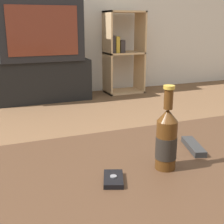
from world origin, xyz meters
TOP-DOWN VIEW (x-y plane):
  - coffee_table at (0.00, 0.00)m, footprint 1.35×0.87m
  - tv_stand at (0.19, 2.76)m, footprint 1.02×0.38m
  - television at (0.19, 2.76)m, footprint 0.85×0.46m
  - bookshelf at (1.16, 2.81)m, footprint 0.45×0.30m
  - beer_bottle at (0.10, 0.06)m, footprint 0.06×0.06m
  - cell_phone at (-0.08, 0.05)m, footprint 0.08×0.10m
  - remote_control at (0.27, 0.15)m, footprint 0.08×0.16m

SIDE VIEW (x-z plane):
  - tv_stand at x=0.19m, z-range 0.00..0.45m
  - coffee_table at x=0.00m, z-range 0.16..0.59m
  - cell_phone at x=-0.08m, z-range 0.42..0.44m
  - remote_control at x=0.27m, z-range 0.42..0.44m
  - bookshelf at x=1.16m, z-range 0.02..0.99m
  - beer_bottle at x=0.10m, z-range 0.39..0.64m
  - television at x=0.19m, z-range 0.45..1.07m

